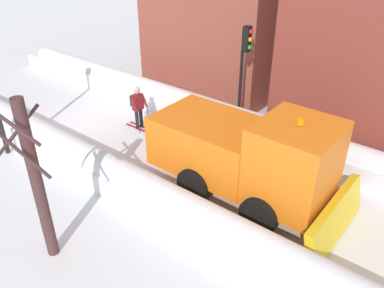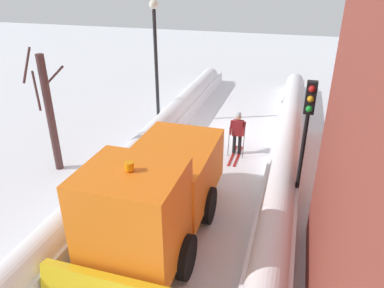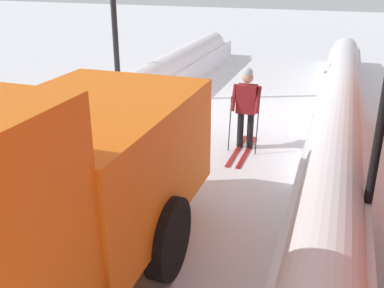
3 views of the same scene
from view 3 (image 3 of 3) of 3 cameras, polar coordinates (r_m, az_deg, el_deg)
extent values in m
cube|color=orange|center=(6.09, -12.63, -2.06)|extent=(2.30, 3.40, 1.60)
cylinder|color=black|center=(5.88, -3.04, -11.93)|extent=(0.25, 1.10, 1.10)
cylinder|color=black|center=(6.96, -21.14, -7.76)|extent=(0.25, 1.10, 1.10)
cylinder|color=black|center=(9.89, 7.44, 1.67)|extent=(0.14, 0.14, 0.82)
cylinder|color=black|center=(9.93, 6.20, 1.82)|extent=(0.14, 0.14, 0.82)
cube|color=maroon|center=(9.69, 7.01, 5.74)|extent=(0.42, 0.26, 0.62)
cube|color=#262D38|center=(9.88, 7.28, 6.24)|extent=(0.32, 0.16, 0.44)
sphere|color=tan|center=(9.57, 7.14, 8.44)|extent=(0.24, 0.24, 0.24)
sphere|color=silver|center=(9.54, 7.17, 9.02)|extent=(0.22, 0.22, 0.22)
cylinder|color=maroon|center=(9.54, 8.43, 5.60)|extent=(0.09, 0.33, 0.56)
cylinder|color=maroon|center=(9.64, 5.38, 5.91)|extent=(0.09, 0.33, 0.56)
cube|color=maroon|center=(9.81, 7.03, -0.97)|extent=(0.09, 1.80, 0.03)
cube|color=maroon|center=(9.85, 5.78, -0.81)|extent=(0.09, 1.80, 0.03)
cylinder|color=#262628|center=(9.59, 8.34, 2.17)|extent=(0.02, 0.19, 1.19)
cylinder|color=#262628|center=(9.71, 4.86, 2.57)|extent=(0.02, 0.19, 1.19)
cylinder|color=black|center=(6.41, 22.62, -0.07)|extent=(0.12, 0.12, 3.21)
cylinder|color=black|center=(13.11, -9.99, 16.55)|extent=(0.16, 0.16, 5.26)
camera|label=1|loc=(12.14, -85.53, 20.62)|focal=36.72mm
camera|label=2|loc=(4.90, -166.60, 14.41)|focal=33.66mm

